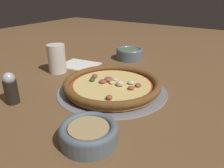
{
  "coord_description": "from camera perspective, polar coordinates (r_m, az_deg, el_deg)",
  "views": [
    {
      "loc": [
        -0.37,
        0.58,
        0.33
      ],
      "look_at": [
        0.0,
        0.0,
        0.02
      ],
      "focal_mm": 35.0,
      "sensor_mm": 36.0,
      "label": 1
    }
  ],
  "objects": [
    {
      "name": "ground_plane",
      "position": [
        0.76,
        0.0,
        -1.68
      ],
      "size": [
        3.0,
        3.0,
        0.0
      ],
      "primitive_type": "plane",
      "color": "brown"
    },
    {
      "name": "pizza_tray",
      "position": [
        0.76,
        0.0,
        -1.47
      ],
      "size": [
        0.38,
        0.38,
        0.01
      ],
      "color": "gray",
      "rests_on": "ground_plane"
    },
    {
      "name": "pizza",
      "position": [
        0.75,
        0.01,
        -0.09
      ],
      "size": [
        0.33,
        0.33,
        0.04
      ],
      "color": "#A86B33",
      "rests_on": "pizza_tray"
    },
    {
      "name": "bowl_near",
      "position": [
        0.51,
        -6.07,
        -12.56
      ],
      "size": [
        0.13,
        0.13,
        0.05
      ],
      "color": "slate",
      "rests_on": "ground_plane"
    },
    {
      "name": "bowl_far",
      "position": [
        1.09,
        4.61,
        8.03
      ],
      "size": [
        0.13,
        0.13,
        0.06
      ],
      "color": "slate",
      "rests_on": "ground_plane"
    },
    {
      "name": "drinking_cup",
      "position": [
        0.94,
        -14.23,
        6.46
      ],
      "size": [
        0.07,
        0.07,
        0.12
      ],
      "color": "silver",
      "rests_on": "ground_plane"
    },
    {
      "name": "napkin",
      "position": [
        1.02,
        -8.52,
        5.07
      ],
      "size": [
        0.18,
        0.15,
        0.01
      ],
      "rotation": [
        0.0,
        0.0,
        0.12
      ],
      "color": "white",
      "rests_on": "ground_plane"
    },
    {
      "name": "fork",
      "position": [
        1.01,
        -9.56,
        4.72
      ],
      "size": [
        0.1,
        0.16,
        0.0
      ],
      "rotation": [
        0.0,
        0.0,
        7.32
      ],
      "color": "#B7B7BC",
      "rests_on": "ground_plane"
    },
    {
      "name": "pepper_shaker",
      "position": [
        0.73,
        -24.95,
        -0.99
      ],
      "size": [
        0.04,
        0.04,
        0.1
      ],
      "color": "black",
      "rests_on": "ground_plane"
    }
  ]
}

